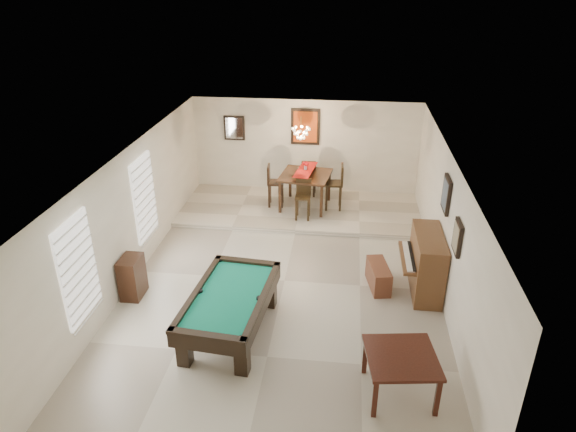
% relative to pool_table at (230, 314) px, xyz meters
% --- Properties ---
extents(ground_plane, '(6.00, 9.00, 0.02)m').
position_rel_pool_table_xyz_m(ground_plane, '(0.71, 1.70, -0.39)').
color(ground_plane, beige).
extents(wall_back, '(6.00, 0.04, 2.60)m').
position_rel_pool_table_xyz_m(wall_back, '(0.71, 6.20, 0.92)').
color(wall_back, silver).
rests_on(wall_back, ground_plane).
extents(wall_front, '(6.00, 0.04, 2.60)m').
position_rel_pool_table_xyz_m(wall_front, '(0.71, -2.80, 0.92)').
color(wall_front, silver).
rests_on(wall_front, ground_plane).
extents(wall_left, '(0.04, 9.00, 2.60)m').
position_rel_pool_table_xyz_m(wall_left, '(-2.29, 1.70, 0.92)').
color(wall_left, silver).
rests_on(wall_left, ground_plane).
extents(wall_right, '(0.04, 9.00, 2.60)m').
position_rel_pool_table_xyz_m(wall_right, '(3.71, 1.70, 0.92)').
color(wall_right, silver).
rests_on(wall_right, ground_plane).
extents(ceiling, '(6.00, 9.00, 0.04)m').
position_rel_pool_table_xyz_m(ceiling, '(0.71, 1.70, 2.22)').
color(ceiling, white).
rests_on(ceiling, wall_back).
extents(dining_step, '(6.00, 2.50, 0.12)m').
position_rel_pool_table_xyz_m(dining_step, '(0.71, 4.95, -0.32)').
color(dining_step, beige).
rests_on(dining_step, ground_plane).
extents(window_left_front, '(0.06, 1.00, 1.70)m').
position_rel_pool_table_xyz_m(window_left_front, '(-2.26, -0.50, 1.02)').
color(window_left_front, white).
rests_on(window_left_front, wall_left).
extents(window_left_rear, '(0.06, 1.00, 1.70)m').
position_rel_pool_table_xyz_m(window_left_rear, '(-2.26, 2.30, 1.02)').
color(window_left_rear, white).
rests_on(window_left_rear, wall_left).
extents(pool_table, '(1.42, 2.36, 0.75)m').
position_rel_pool_table_xyz_m(pool_table, '(0.00, 0.00, 0.00)').
color(pool_table, black).
rests_on(pool_table, ground_plane).
extents(square_table, '(1.12, 1.12, 0.68)m').
position_rel_pool_table_xyz_m(square_table, '(2.73, -1.08, -0.03)').
color(square_table, black).
rests_on(square_table, ground_plane).
extents(upright_piano, '(0.79, 1.42, 1.18)m').
position_rel_pool_table_xyz_m(upright_piano, '(3.29, 1.71, 0.21)').
color(upright_piano, brown).
rests_on(upright_piano, ground_plane).
extents(piano_bench, '(0.48, 0.90, 0.47)m').
position_rel_pool_table_xyz_m(piano_bench, '(2.55, 1.72, -0.14)').
color(piano_bench, brown).
rests_on(piano_bench, ground_plane).
extents(apothecary_chest, '(0.36, 0.54, 0.81)m').
position_rel_pool_table_xyz_m(apothecary_chest, '(-2.07, 0.87, 0.03)').
color(apothecary_chest, black).
rests_on(apothecary_chest, ground_plane).
extents(dining_table, '(1.35, 1.35, 0.99)m').
position_rel_pool_table_xyz_m(dining_table, '(0.82, 5.06, 0.24)').
color(dining_table, black).
rests_on(dining_table, dining_step).
extents(flower_vase, '(0.14, 0.14, 0.22)m').
position_rel_pool_table_xyz_m(flower_vase, '(0.82, 5.06, 0.85)').
color(flower_vase, '#B60F13').
rests_on(flower_vase, dining_table).
extents(dining_chair_south, '(0.36, 0.36, 0.98)m').
position_rel_pool_table_xyz_m(dining_chair_south, '(0.83, 4.36, 0.23)').
color(dining_chair_south, black).
rests_on(dining_chair_south, dining_step).
extents(dining_chair_north, '(0.37, 0.37, 1.01)m').
position_rel_pool_table_xyz_m(dining_chair_north, '(0.85, 5.82, 0.25)').
color(dining_chair_north, black).
rests_on(dining_chair_north, dining_step).
extents(dining_chair_west, '(0.43, 0.43, 1.08)m').
position_rel_pool_table_xyz_m(dining_chair_west, '(0.07, 5.04, 0.28)').
color(dining_chair_west, black).
rests_on(dining_chair_west, dining_step).
extents(dining_chair_east, '(0.45, 0.45, 1.16)m').
position_rel_pool_table_xyz_m(dining_chair_east, '(1.54, 5.03, 0.32)').
color(dining_chair_east, black).
rests_on(dining_chair_east, dining_step).
extents(chandelier, '(0.44, 0.44, 0.60)m').
position_rel_pool_table_xyz_m(chandelier, '(0.71, 4.90, 1.82)').
color(chandelier, '#FFE5B2').
rests_on(chandelier, ceiling).
extents(back_painting, '(0.75, 0.06, 0.95)m').
position_rel_pool_table_xyz_m(back_painting, '(0.71, 6.16, 1.52)').
color(back_painting, '#D84C14').
rests_on(back_painting, wall_back).
extents(back_mirror, '(0.55, 0.06, 0.65)m').
position_rel_pool_table_xyz_m(back_mirror, '(-1.19, 6.16, 1.42)').
color(back_mirror, white).
rests_on(back_mirror, wall_back).
extents(right_picture_upper, '(0.06, 0.55, 0.65)m').
position_rel_pool_table_xyz_m(right_picture_upper, '(3.67, 2.00, 1.52)').
color(right_picture_upper, slate).
rests_on(right_picture_upper, wall_right).
extents(right_picture_lower, '(0.06, 0.45, 0.55)m').
position_rel_pool_table_xyz_m(right_picture_lower, '(3.67, 0.70, 1.32)').
color(right_picture_lower, gray).
rests_on(right_picture_lower, wall_right).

